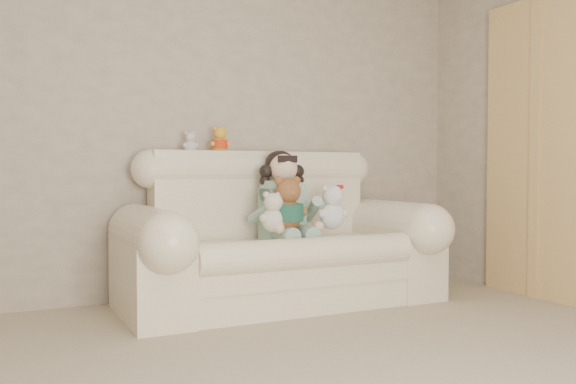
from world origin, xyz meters
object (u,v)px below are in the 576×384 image
(cream_teddy, at_px, (273,208))
(brown_teddy, at_px, (287,199))
(seated_child, at_px, (283,194))
(sofa, at_px, (281,227))
(white_cat, at_px, (332,202))

(cream_teddy, bearing_deg, brown_teddy, 27.47)
(seated_child, xyz_separation_m, brown_teddy, (-0.06, -0.19, -0.02))
(sofa, relative_size, cream_teddy, 6.93)
(seated_child, relative_size, brown_teddy, 1.49)
(sofa, bearing_deg, brown_teddy, -95.45)
(sofa, bearing_deg, cream_teddy, -132.77)
(sofa, height_order, brown_teddy, sofa)
(sofa, xyz_separation_m, white_cat, (0.31, -0.14, 0.16))
(sofa, bearing_deg, white_cat, -25.17)
(white_cat, bearing_deg, seated_child, 130.68)
(seated_child, bearing_deg, cream_teddy, -137.08)
(seated_child, distance_m, brown_teddy, 0.20)
(white_cat, xyz_separation_m, cream_teddy, (-0.43, 0.01, -0.03))
(seated_child, relative_size, cream_teddy, 2.04)
(seated_child, bearing_deg, brown_teddy, -115.05)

